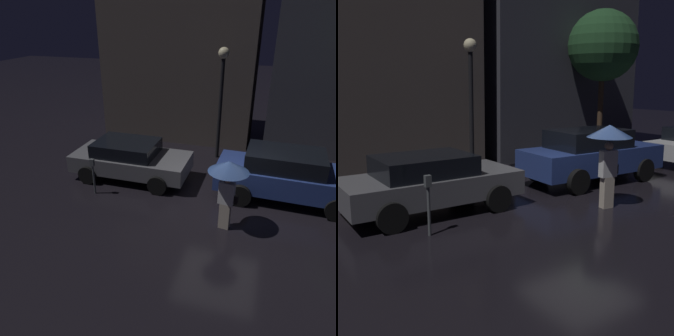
# 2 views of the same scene
# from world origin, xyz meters

# --- Properties ---
(ground_plane) EXTENTS (60.00, 60.00, 0.00)m
(ground_plane) POSITION_xyz_m (0.00, 0.00, 0.00)
(ground_plane) COLOR black
(building_facade_left) EXTENTS (6.45, 3.00, 8.49)m
(building_facade_left) POSITION_xyz_m (-2.99, 6.50, 4.25)
(building_facade_left) COLOR #564C47
(building_facade_left) RESTS_ON ground
(building_facade_right) EXTENTS (6.90, 3.00, 9.36)m
(building_facade_right) POSITION_xyz_m (4.32, 6.50, 4.68)
(building_facade_right) COLOR #3D3D47
(building_facade_right) RESTS_ON ground
(parked_car_grey) EXTENTS (3.97, 1.97, 1.31)m
(parked_car_grey) POSITION_xyz_m (-3.40, 1.40, 0.70)
(parked_car_grey) COLOR slate
(parked_car_grey) RESTS_ON ground
(parked_car_blue) EXTENTS (4.34, 1.90, 1.56)m
(parked_car_blue) POSITION_xyz_m (1.70, 1.45, 0.81)
(parked_car_blue) COLOR navy
(parked_car_blue) RESTS_ON ground
(pedestrian_with_umbrella) EXTENTS (1.03, 1.03, 1.95)m
(pedestrian_with_umbrella) POSITION_xyz_m (0.15, -0.63, 1.57)
(pedestrian_with_umbrella) COLOR beige
(pedestrian_with_umbrella) RESTS_ON ground
(parking_meter) EXTENTS (0.12, 0.10, 1.19)m
(parking_meter) POSITION_xyz_m (-4.05, -0.02, 0.74)
(parking_meter) COLOR #4C5154
(parking_meter) RESTS_ON ground
(street_lamp_near) EXTENTS (0.39, 0.39, 4.15)m
(street_lamp_near) POSITION_xyz_m (-0.82, 4.03, 2.82)
(street_lamp_near) COLOR black
(street_lamp_near) RESTS_ON ground
(street_tree) EXTENTS (2.56, 2.56, 5.46)m
(street_tree) POSITION_xyz_m (4.66, 3.96, 4.16)
(street_tree) COLOR #473323
(street_tree) RESTS_ON ground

